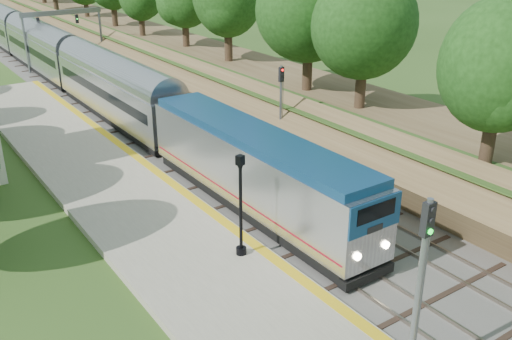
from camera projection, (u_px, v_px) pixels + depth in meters
trackbed at (50, 61)px, 65.01m from camera, size 9.50×170.00×0.28m
platform at (164, 233)px, 27.81m from camera, size 6.40×68.00×0.38m
yellow_stripe at (215, 215)px, 29.23m from camera, size 0.55×68.00×0.01m
embankment at (118, 37)px, 68.64m from camera, size 10.64×170.00×11.70m
signal_gantry at (62, 24)px, 59.61m from camera, size 8.40×0.38×6.20m
train at (45, 53)px, 58.67m from camera, size 2.87×95.64×4.22m
lamppost_far at (241, 212)px, 24.88m from camera, size 0.47×0.47×4.77m
signal_platform at (421, 272)px, 17.26m from camera, size 0.37×0.30×6.38m
signal_farside at (281, 100)px, 36.82m from camera, size 0.32×0.25×5.84m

